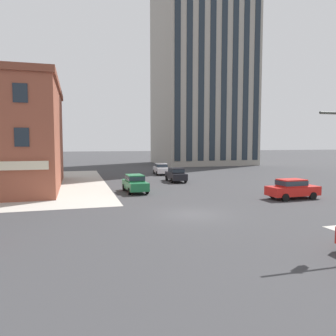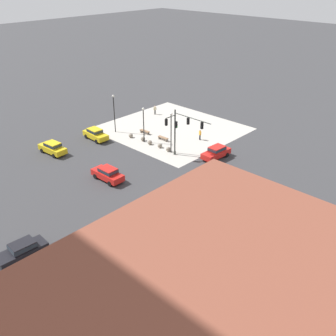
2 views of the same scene
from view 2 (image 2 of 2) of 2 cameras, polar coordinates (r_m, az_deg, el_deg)
The scene contains 22 objects.
ground_plane at distance 43.71m, azimuth 3.02°, elevation -4.75°, with size 320.00×320.00×0.00m, color #38383A.
sidewalk_corner_slab at distance 62.91m, azimuth 0.58°, elevation 5.79°, with size 20.00×19.00×0.02m, color #B7B2A8.
traffic_signal_main at distance 51.54m, azimuth 1.82°, elevation 5.92°, with size 6.14×2.09×6.55m.
bollard_sphere_curb_a at distance 54.91m, azimuth 0.04°, elevation 2.79°, with size 0.65×0.65×0.65m, color gray.
bollard_sphere_curb_b at distance 56.05m, azimuth -1.20°, elevation 3.32°, with size 0.65×0.65×0.65m, color gray.
bollard_sphere_curb_c at distance 57.14m, azimuth -2.69°, elevation 3.79°, with size 0.65×0.65×0.65m, color gray.
bollard_sphere_curb_d at distance 58.44m, azimuth -3.71°, elevation 4.32°, with size 0.65×0.65×0.65m, color gray.
bollard_sphere_curb_e at distance 59.73m, azimuth -5.50°, elevation 4.78°, with size 0.65×0.65×0.65m, color gray.
bench_near_signal at distance 58.54m, azimuth -0.73°, elevation 4.42°, with size 1.81×0.51×0.49m.
bench_mid_block at distance 61.09m, azimuth -3.45°, elevation 5.39°, with size 1.82×0.55×0.49m.
pedestrian_near_bench at distance 69.15m, azimuth -1.94°, elevation 8.60°, with size 0.32×0.51×1.56m.
pedestrian_at_curb at distance 58.61m, azimuth 4.74°, elevation 5.00°, with size 0.52×0.31×1.65m.
street_lamp_corner_near at distance 53.24m, azimuth 0.46°, elevation 5.85°, with size 0.36×0.36×5.87m.
street_lamp_mid_sidewalk at distance 56.89m, azimuth -3.62°, elevation 6.96°, with size 0.36×0.36×5.36m.
street_lamp_corner_far at distance 60.99m, azimuth -7.95°, elevation 8.54°, with size 0.36×0.36×6.03m.
car_main_northbound_near at distance 37.50m, azimuth -20.67°, elevation -11.27°, with size 2.05×4.48×1.68m.
car_main_northbound_far at distance 59.64m, azimuth -10.65°, elevation 4.99°, with size 4.47×2.02×1.68m.
car_main_southbound_near at distance 47.76m, azimuth -8.87°, elevation -0.79°, with size 4.44×1.97×1.68m.
car_main_southbound_far at distance 35.92m, azimuth -5.91°, elevation -11.23°, with size 2.01×4.46×1.68m.
car_cross_eastbound at distance 40.30m, azimuth 22.65°, elevation -8.71°, with size 4.42×1.92×1.68m.
car_cross_westbound at distance 56.37m, azimuth -16.63°, elevation 2.92°, with size 4.52×2.15×1.68m.
car_main_mid at distance 53.11m, azimuth 7.13°, elevation 2.37°, with size 2.07×4.49×1.68m.
Camera 2 is at (-23.69, 28.36, 23.34)m, focal length 41.39 mm.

